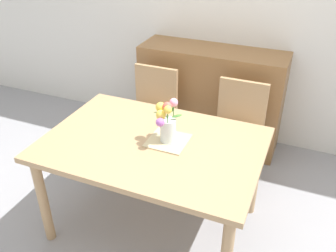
# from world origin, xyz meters

# --- Properties ---
(ground_plane) EXTENTS (12.00, 12.00, 0.00)m
(ground_plane) POSITION_xyz_m (0.00, 0.00, 0.00)
(ground_plane) COLOR #939399
(dining_table) EXTENTS (1.48, 1.02, 0.77)m
(dining_table) POSITION_xyz_m (0.00, 0.00, 0.67)
(dining_table) COLOR tan
(dining_table) RESTS_ON ground_plane
(chair_left) EXTENTS (0.42, 0.42, 0.90)m
(chair_left) POSITION_xyz_m (-0.41, 0.85, 0.52)
(chair_left) COLOR tan
(chair_left) RESTS_ON ground_plane
(chair_right) EXTENTS (0.42, 0.42, 0.90)m
(chair_right) POSITION_xyz_m (0.41, 0.85, 0.52)
(chair_right) COLOR tan
(chair_right) RESTS_ON ground_plane
(dresser) EXTENTS (1.40, 0.47, 1.00)m
(dresser) POSITION_xyz_m (0.02, 1.33, 0.50)
(dresser) COLOR olive
(dresser) RESTS_ON ground_plane
(placemat) EXTENTS (0.27, 0.27, 0.01)m
(placemat) POSITION_xyz_m (0.09, 0.05, 0.77)
(placemat) COLOR #CCB789
(placemat) RESTS_ON dining_table
(flower_vase) EXTENTS (0.20, 0.23, 0.28)m
(flower_vase) POSITION_xyz_m (0.08, 0.05, 0.92)
(flower_vase) COLOR silver
(flower_vase) RESTS_ON placemat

